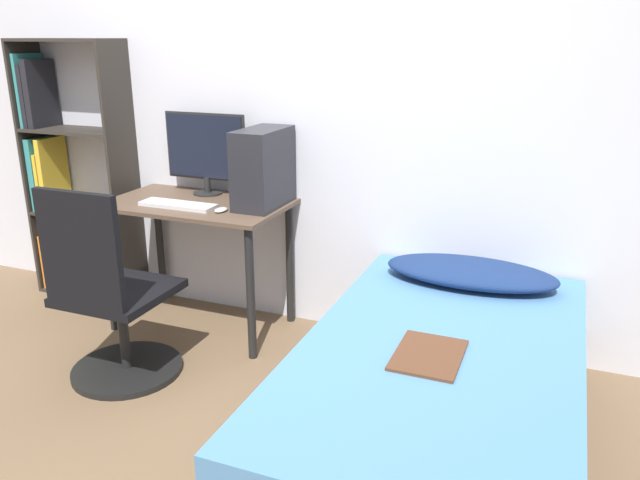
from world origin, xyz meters
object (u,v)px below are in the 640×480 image
(bed, at_px, (438,400))
(monitor, at_px, (205,150))
(office_chair, at_px, (112,309))
(keyboard, at_px, (178,205))
(pc_tower, at_px, (263,168))
(bookshelf, at_px, (65,180))

(bed, relative_size, monitor, 3.74)
(office_chair, height_order, monitor, monitor)
(office_chair, distance_m, bed, 1.55)
(office_chair, distance_m, keyboard, 0.66)
(bed, relative_size, pc_tower, 4.57)
(pc_tower, bearing_deg, office_chair, -120.90)
(bookshelf, xyz_separation_m, monitor, (1.01, 0.03, 0.25))
(bookshelf, height_order, keyboard, bookshelf)
(bed, bearing_deg, office_chair, -179.23)
(bookshelf, xyz_separation_m, bed, (2.53, -0.80, -0.50))
(bookshelf, relative_size, keyboard, 3.74)
(bookshelf, height_order, bed, bookshelf)
(bookshelf, height_order, office_chair, bookshelf)
(office_chair, relative_size, bed, 0.52)
(bed, height_order, pc_tower, pc_tower)
(bookshelf, relative_size, pc_tower, 3.87)
(office_chair, xyz_separation_m, bed, (1.55, 0.02, -0.13))
(bed, height_order, keyboard, keyboard)
(bed, bearing_deg, keyboard, 160.82)
(bed, bearing_deg, bookshelf, 162.55)
(office_chair, distance_m, monitor, 1.05)
(monitor, relative_size, pc_tower, 1.22)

